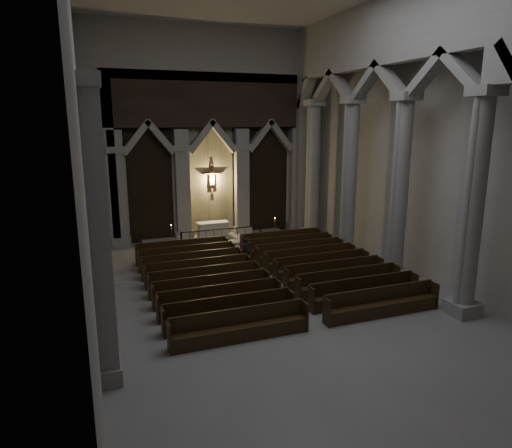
{
  "coord_description": "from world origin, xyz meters",
  "views": [
    {
      "loc": [
        -6.94,
        -14.35,
        6.94
      ],
      "look_at": [
        -0.46,
        3.0,
        2.68
      ],
      "focal_mm": 32.0,
      "sensor_mm": 36.0,
      "label": 1
    }
  ],
  "objects_px": {
    "altar_rail": "(222,234)",
    "candle_stand_right": "(275,234)",
    "pews": "(266,276)",
    "altar": "(213,230)",
    "worshipper": "(246,250)",
    "candle_stand_left": "(172,243)"
  },
  "relations": [
    {
      "from": "altar_rail",
      "to": "candle_stand_right",
      "type": "distance_m",
      "value": 3.14
    },
    {
      "from": "candle_stand_right",
      "to": "pews",
      "type": "xyz_separation_m",
      "value": [
        -3.12,
        -6.44,
        -0.04
      ]
    },
    {
      "from": "candle_stand_right",
      "to": "altar",
      "type": "bearing_deg",
      "value": 157.48
    },
    {
      "from": "pews",
      "to": "worshipper",
      "type": "height_order",
      "value": "worshipper"
    },
    {
      "from": "pews",
      "to": "worshipper",
      "type": "relative_size",
      "value": 8.28
    },
    {
      "from": "altar",
      "to": "candle_stand_right",
      "type": "distance_m",
      "value": 3.64
    },
    {
      "from": "worshipper",
      "to": "candle_stand_left",
      "type": "bearing_deg",
      "value": 130.67
    },
    {
      "from": "candle_stand_left",
      "to": "worshipper",
      "type": "bearing_deg",
      "value": -48.97
    },
    {
      "from": "worshipper",
      "to": "altar",
      "type": "bearing_deg",
      "value": 94.97
    },
    {
      "from": "candle_stand_left",
      "to": "pews",
      "type": "bearing_deg",
      "value": -66.82
    },
    {
      "from": "altar_rail",
      "to": "pews",
      "type": "height_order",
      "value": "pews"
    },
    {
      "from": "altar_rail",
      "to": "candle_stand_right",
      "type": "relative_size",
      "value": 3.42
    },
    {
      "from": "candle_stand_left",
      "to": "worshipper",
      "type": "relative_size",
      "value": 1.15
    },
    {
      "from": "candle_stand_right",
      "to": "worshipper",
      "type": "relative_size",
      "value": 1.15
    },
    {
      "from": "altar_rail",
      "to": "candle_stand_left",
      "type": "xyz_separation_m",
      "value": [
        -2.85,
        -0.09,
        -0.24
      ]
    },
    {
      "from": "candle_stand_left",
      "to": "worshipper",
      "type": "distance_m",
      "value": 4.66
    },
    {
      "from": "pews",
      "to": "altar_rail",
      "type": "bearing_deg",
      "value": 90.0
    },
    {
      "from": "candle_stand_left",
      "to": "pews",
      "type": "height_order",
      "value": "candle_stand_left"
    },
    {
      "from": "pews",
      "to": "candle_stand_left",
      "type": "bearing_deg",
      "value": 113.18
    },
    {
      "from": "altar_rail",
      "to": "candle_stand_left",
      "type": "height_order",
      "value": "candle_stand_left"
    },
    {
      "from": "candle_stand_left",
      "to": "pews",
      "type": "relative_size",
      "value": 0.14
    },
    {
      "from": "candle_stand_left",
      "to": "worshipper",
      "type": "xyz_separation_m",
      "value": [
        3.05,
        -3.51,
        0.23
      ]
    }
  ]
}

